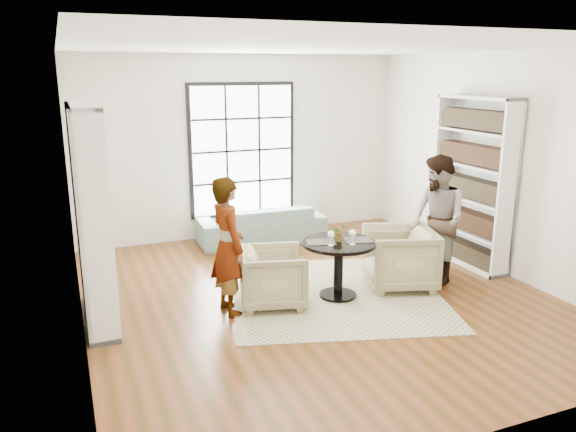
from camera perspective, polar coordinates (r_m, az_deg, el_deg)
name	(u,v)px	position (r m, az deg, el deg)	size (l,w,h in m)	color
ground	(317,296)	(7.12, 2.92, -8.09)	(6.00, 6.00, 0.00)	brown
room_shell	(300,189)	(7.21, 1.23, 2.72)	(6.00, 6.01, 6.00)	silver
rug	(336,293)	(7.19, 4.90, -7.84)	(2.57, 2.57, 0.01)	#B5AD88
pedestal_table	(339,257)	(6.92, 5.16, -4.16)	(0.90, 0.90, 0.72)	black
sofa	(261,224)	(9.22, -2.74, -0.79)	(2.05, 0.80, 0.60)	gray
armchair_left	(273,277)	(6.73, -1.49, -6.22)	(0.75, 0.77, 0.70)	tan
armchair_right	(399,258)	(7.40, 11.26, -4.19)	(0.84, 0.86, 0.79)	#BCB386
person_left	(228,246)	(6.42, -6.12, -3.07)	(0.58, 0.38, 1.60)	gray
person_right	(437,220)	(7.58, 14.91, -0.38)	(0.82, 0.64, 1.69)	gray
placemat_left	(321,242)	(6.81, 3.35, -2.65)	(0.34, 0.26, 0.01)	black
placemat_right	(358,240)	(6.93, 7.17, -2.44)	(0.34, 0.26, 0.01)	black
cutlery_left	(321,241)	(6.81, 3.35, -2.60)	(0.14, 0.22, 0.01)	silver
cutlery_right	(358,239)	(6.93, 7.17, -2.38)	(0.14, 0.22, 0.01)	silver
wine_glass_left	(331,235)	(6.66, 4.39, -1.94)	(0.08, 0.08, 0.18)	silver
wine_glass_right	(353,234)	(6.72, 6.58, -1.79)	(0.09, 0.09, 0.19)	silver
flower_centerpiece	(339,233)	(6.85, 5.16, -1.72)	(0.19, 0.16, 0.21)	gray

